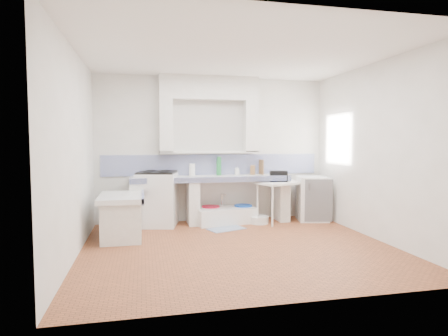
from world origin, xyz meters
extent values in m
plane|color=#9A512E|center=(0.00, 0.00, 0.00)|extent=(4.50, 4.50, 0.00)
plane|color=white|center=(0.00, 0.00, 2.80)|extent=(4.50, 4.50, 0.00)
plane|color=white|center=(0.00, 2.00, 1.40)|extent=(4.50, 0.00, 4.50)
plane|color=white|center=(0.00, -2.00, 1.40)|extent=(4.50, 0.00, 4.50)
plane|color=white|center=(-2.25, 0.00, 1.40)|extent=(0.00, 4.50, 4.50)
plane|color=white|center=(2.25, 0.00, 1.40)|extent=(0.00, 4.50, 4.50)
cube|color=white|center=(-0.10, 1.88, 2.58)|extent=(1.90, 0.25, 0.45)
cube|color=#3A2412|center=(2.42, 1.20, 1.60)|extent=(0.35, 0.86, 1.06)
cube|color=white|center=(2.28, 1.20, 1.98)|extent=(0.01, 0.84, 0.24)
cube|color=white|center=(-0.10, 1.70, 0.86)|extent=(3.00, 0.60, 0.08)
cube|color=navy|center=(-0.10, 1.42, 0.86)|extent=(3.00, 0.04, 0.10)
cube|color=white|center=(-1.50, 1.70, 0.41)|extent=(0.20, 0.55, 0.82)
cube|color=white|center=(-0.45, 1.70, 0.41)|extent=(0.20, 0.55, 0.82)
cube|color=white|center=(1.30, 1.70, 0.41)|extent=(0.20, 0.55, 0.82)
cube|color=white|center=(-1.70, 0.90, 0.66)|extent=(0.70, 1.10, 0.08)
cube|color=white|center=(-1.70, 0.90, 0.31)|extent=(0.60, 1.00, 0.62)
cube|color=navy|center=(-1.37, 0.90, 0.66)|extent=(0.04, 1.10, 0.10)
cube|color=navy|center=(0.00, 1.99, 1.10)|extent=(4.27, 0.03, 0.40)
cube|color=white|center=(-1.11, 1.70, 0.49)|extent=(0.82, 0.80, 0.97)
cube|color=white|center=(0.15, 1.65, 0.14)|extent=(1.21, 0.79, 0.27)
cube|color=white|center=(1.24, 1.50, 0.39)|extent=(1.07, 0.84, 0.04)
cube|color=white|center=(1.90, 1.53, 0.43)|extent=(0.66, 0.66, 0.87)
cylinder|color=#B80C27|center=(-0.10, 1.73, 0.16)|extent=(0.42, 0.42, 0.32)
cylinder|color=#C75427|center=(0.10, 1.56, 0.14)|extent=(0.32, 0.32, 0.27)
cylinder|color=blue|center=(0.53, 1.70, 0.16)|extent=(0.46, 0.46, 0.33)
cylinder|color=white|center=(0.78, 1.47, 0.07)|extent=(0.47, 0.47, 0.14)
cylinder|color=silver|center=(0.10, 1.81, 0.14)|extent=(0.09, 0.09, 0.28)
cylinder|color=silver|center=(0.23, 1.85, 0.15)|extent=(0.08, 0.08, 0.29)
cube|color=black|center=(1.19, 1.52, 0.89)|extent=(0.36, 0.25, 0.21)
cylinder|color=#207A39|center=(0.06, 1.85, 1.04)|extent=(0.08, 0.08, 0.28)
cylinder|color=#207A39|center=(0.08, 1.83, 1.08)|extent=(0.10, 0.10, 0.36)
cube|color=olive|center=(0.76, 1.82, 0.99)|extent=(0.11, 0.10, 0.18)
cube|color=olive|center=(0.94, 1.85, 1.05)|extent=(0.04, 0.22, 0.29)
cylinder|color=white|center=(-0.44, 1.85, 1.02)|extent=(0.15, 0.15, 0.23)
imported|color=white|center=(0.44, 1.82, 0.99)|extent=(0.09, 0.09, 0.19)
cube|color=#415F90|center=(0.07, 1.14, 0.01)|extent=(0.72, 0.56, 0.01)
camera|label=1|loc=(-1.36, -5.29, 1.55)|focal=30.19mm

